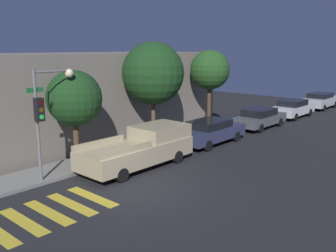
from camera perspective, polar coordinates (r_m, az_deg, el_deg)
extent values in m
plane|color=black|center=(14.59, -4.80, -9.83)|extent=(60.00, 60.00, 0.00)
cube|color=slate|center=(17.70, -14.30, -5.99)|extent=(26.00, 2.02, 0.14)
cube|color=slate|center=(20.90, -21.47, 3.22)|extent=(26.00, 6.00, 5.08)
cube|color=gold|center=(13.01, -21.18, -13.41)|extent=(0.45, 2.60, 0.00)
cube|color=gold|center=(13.39, -17.72, -12.42)|extent=(0.45, 2.60, 0.00)
cube|color=gold|center=(13.81, -14.49, -11.46)|extent=(0.45, 2.60, 0.00)
cube|color=gold|center=(14.28, -11.48, -10.52)|extent=(0.45, 2.60, 0.00)
cylinder|color=slate|center=(15.51, -19.24, -0.27)|extent=(0.12, 0.12, 4.61)
cube|color=black|center=(15.20, -19.04, 2.38)|extent=(0.30, 0.30, 0.90)
cylinder|color=#4C0C0C|center=(15.02, -18.81, 3.33)|extent=(0.18, 0.02, 0.18)
cylinder|color=#593D0A|center=(15.06, -18.74, 2.32)|extent=(0.18, 0.02, 0.18)
cylinder|color=#26E54C|center=(15.10, -18.67, 1.31)|extent=(0.18, 0.02, 0.18)
cube|color=#19662D|center=(15.28, -19.62, 5.19)|extent=(0.70, 0.02, 0.18)
cylinder|color=slate|center=(15.62, -17.26, 7.93)|extent=(1.57, 0.08, 0.08)
sphere|color=#F9E5B2|center=(16.04, -14.83, 7.80)|extent=(0.36, 0.36, 0.36)
cube|color=tan|center=(17.12, -4.81, -4.01)|extent=(5.63, 2.08, 0.82)
cube|color=tan|center=(18.01, -1.28, -0.80)|extent=(2.53, 1.91, 0.63)
cube|color=tan|center=(16.77, -10.49, -2.56)|extent=(2.81, 0.08, 0.28)
cube|color=tan|center=(15.41, -6.29, -3.72)|extent=(2.81, 0.08, 0.28)
cylinder|color=black|center=(19.06, -2.95, -3.62)|extent=(0.60, 0.22, 0.60)
cylinder|color=black|center=(17.83, 1.42, -4.71)|extent=(0.60, 0.22, 0.60)
cylinder|color=black|center=(16.87, -11.35, -5.92)|extent=(0.60, 0.22, 0.60)
cylinder|color=black|center=(15.46, -7.05, -7.43)|extent=(0.60, 0.22, 0.60)
cube|color=#2D3351|center=(21.42, 6.51, -1.05)|extent=(4.59, 1.82, 0.66)
cube|color=black|center=(21.21, 6.36, 0.33)|extent=(2.39, 1.60, 0.42)
cylinder|color=black|center=(23.09, 6.87, -0.95)|extent=(0.60, 0.22, 0.60)
cylinder|color=black|center=(22.22, 10.34, -1.57)|extent=(0.60, 0.22, 0.60)
cylinder|color=black|center=(20.87, 2.39, -2.25)|extent=(0.60, 0.22, 0.60)
cylinder|color=black|center=(19.91, 6.04, -3.00)|extent=(0.60, 0.22, 0.60)
cube|color=#4C5156|center=(26.27, 13.82, 0.99)|extent=(4.50, 1.76, 0.57)
cube|color=black|center=(26.09, 13.76, 2.08)|extent=(2.34, 1.55, 0.47)
cylinder|color=black|center=(27.90, 13.71, 1.01)|extent=(0.60, 0.22, 0.60)
cylinder|color=black|center=(27.21, 16.64, 0.58)|extent=(0.60, 0.22, 0.60)
cylinder|color=black|center=(25.51, 10.74, 0.15)|extent=(0.60, 0.22, 0.60)
cylinder|color=black|center=(24.76, 13.88, -0.35)|extent=(0.60, 0.22, 0.60)
cube|color=silver|center=(31.04, 18.49, 2.41)|extent=(4.47, 1.78, 0.64)
cube|color=black|center=(30.86, 18.47, 3.38)|extent=(2.33, 1.57, 0.44)
cylinder|color=black|center=(32.66, 18.14, 2.30)|extent=(0.60, 0.22, 0.60)
cylinder|color=black|center=(32.06, 20.75, 1.95)|extent=(0.60, 0.22, 0.60)
cylinder|color=black|center=(30.16, 16.00, 1.69)|extent=(0.60, 0.22, 0.60)
cylinder|color=black|center=(29.52, 18.79, 1.30)|extent=(0.60, 0.22, 0.60)
cube|color=#B7BABF|center=(36.46, 22.18, 3.50)|extent=(4.49, 1.82, 0.69)
cube|color=black|center=(36.28, 22.19, 4.34)|extent=(2.34, 1.60, 0.40)
cylinder|color=black|center=(38.07, 21.70, 3.33)|extent=(0.60, 0.22, 0.60)
cylinder|color=black|center=(37.56, 24.04, 3.04)|extent=(0.60, 0.22, 0.60)
cylinder|color=black|center=(35.49, 20.13, 2.89)|extent=(0.60, 0.22, 0.60)
cylinder|color=black|center=(34.93, 22.62, 2.57)|extent=(0.60, 0.22, 0.60)
cylinder|color=#4C3823|center=(17.56, -13.76, -2.52)|extent=(0.27, 0.27, 2.25)
sphere|color=#193D19|center=(17.18, -14.09, 4.14)|extent=(2.48, 2.48, 2.48)
cylinder|color=brown|center=(20.70, -2.23, 0.70)|extent=(0.24, 0.24, 2.77)
sphere|color=#193D19|center=(20.35, -2.29, 8.04)|extent=(3.38, 3.38, 3.38)
cylinder|color=#4C3823|center=(24.66, 6.26, 2.76)|extent=(0.27, 0.27, 3.04)
sphere|color=#234C1E|center=(24.40, 6.39, 8.51)|extent=(2.55, 2.55, 2.55)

